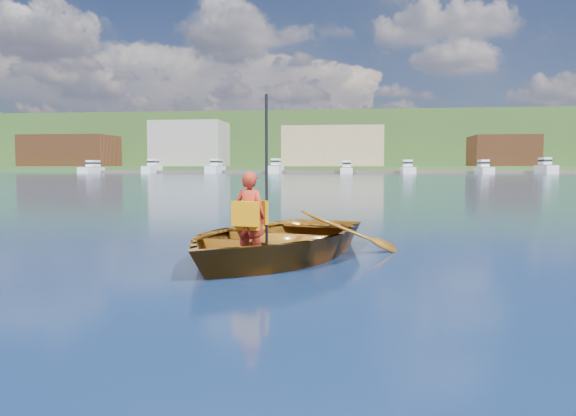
{
  "coord_description": "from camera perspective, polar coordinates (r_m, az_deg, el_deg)",
  "views": [
    {
      "loc": [
        1.77,
        -7.7,
        1.24
      ],
      "look_at": [
        0.85,
        -0.03,
        0.7
      ],
      "focal_mm": 35.0,
      "sensor_mm": 36.0,
      "label": 1
    }
  ],
  "objects": [
    {
      "name": "waterfront_buildings",
      "position": [
        173.08,
        3.7,
        6.14
      ],
      "size": [
        202.0,
        16.0,
        14.0
      ],
      "color": "brown",
      "rests_on": "ground"
    },
    {
      "name": "marina_yachts",
      "position": [
        151.05,
        5.25,
        4.04
      ],
      "size": [
        140.89,
        11.68,
        4.41
      ],
      "color": "white",
      "rests_on": "ground"
    },
    {
      "name": "dock",
      "position": [
        155.97,
        10.18,
        3.63
      ],
      "size": [
        159.99,
        12.28,
        0.8
      ],
      "color": "brown",
      "rests_on": "ground"
    },
    {
      "name": "child_paddler",
      "position": [
        6.92,
        -3.84,
        -0.79
      ],
      "size": [
        0.47,
        0.42,
        2.06
      ],
      "color": "#A12617",
      "rests_on": "ground"
    },
    {
      "name": "shoreline",
      "position": [
        244.49,
        6.44,
        6.1
      ],
      "size": [
        400.0,
        140.0,
        22.0
      ],
      "color": "#375526",
      "rests_on": "ground"
    },
    {
      "name": "hillside_trees",
      "position": [
        242.93,
        5.47,
        7.76
      ],
      "size": [
        298.21,
        88.33,
        26.79
      ],
      "color": "#382314",
      "rests_on": "ground"
    },
    {
      "name": "ground",
      "position": [
        8.0,
        -6.05,
        -4.96
      ],
      "size": [
        600.0,
        600.0,
        0.0
      ],
      "color": "#163042",
      "rests_on": "ground"
    },
    {
      "name": "rowboat",
      "position": [
        7.82,
        -1.54,
        -3.15
      ],
      "size": [
        4.05,
        4.77,
        0.84
      ],
      "color": "brown",
      "rests_on": "ground"
    }
  ]
}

